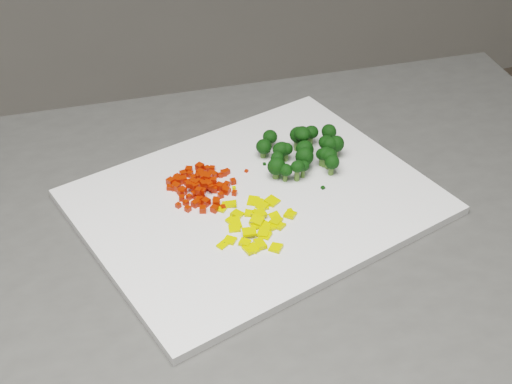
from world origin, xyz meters
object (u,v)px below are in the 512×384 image
object	(u,v)px
cutting_board	(256,202)
broccoli_pile	(303,144)
carrot_pile	(203,182)
pepper_pile	(255,223)

from	to	relation	value
cutting_board	broccoli_pile	world-z (taller)	broccoli_pile
carrot_pile	broccoli_pile	distance (m)	0.14
carrot_pile	pepper_pile	bearing A→B (deg)	-67.49
pepper_pile	carrot_pile	bearing A→B (deg)	112.51
carrot_pile	pepper_pile	size ratio (longest dim) A/B	0.86
cutting_board	pepper_pile	xyz separation A→B (m)	(-0.02, -0.05, 0.01)
broccoli_pile	carrot_pile	bearing A→B (deg)	-172.97
cutting_board	carrot_pile	world-z (taller)	carrot_pile
cutting_board	carrot_pile	xyz separation A→B (m)	(-0.06, 0.04, 0.02)
cutting_board	carrot_pile	size ratio (longest dim) A/B	4.50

